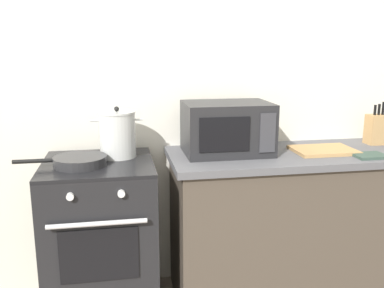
% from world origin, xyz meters
% --- Properties ---
extents(back_wall, '(4.40, 0.10, 2.50)m').
position_xyz_m(back_wall, '(0.30, 0.97, 1.25)').
color(back_wall, silver).
rests_on(back_wall, ground_plane).
extents(lower_cabinet_right, '(1.64, 0.56, 0.88)m').
position_xyz_m(lower_cabinet_right, '(0.90, 0.62, 0.44)').
color(lower_cabinet_right, '#4C4238').
rests_on(lower_cabinet_right, ground_plane).
extents(countertop_right, '(1.70, 0.60, 0.04)m').
position_xyz_m(countertop_right, '(0.90, 0.62, 0.90)').
color(countertop_right, '#59595E').
rests_on(countertop_right, lower_cabinet_right).
extents(stove, '(0.60, 0.64, 0.92)m').
position_xyz_m(stove, '(-0.35, 0.60, 0.46)').
color(stove, black).
rests_on(stove, ground_plane).
extents(stock_pot, '(0.29, 0.21, 0.29)m').
position_xyz_m(stock_pot, '(-0.24, 0.70, 1.05)').
color(stock_pot, silver).
rests_on(stock_pot, stove).
extents(frying_pan, '(0.48, 0.28, 0.05)m').
position_xyz_m(frying_pan, '(-0.44, 0.55, 0.95)').
color(frying_pan, '#28282B').
rests_on(frying_pan, stove).
extents(microwave, '(0.50, 0.37, 0.30)m').
position_xyz_m(microwave, '(0.39, 0.68, 1.07)').
color(microwave, '#232326').
rests_on(microwave, countertop_right).
extents(cutting_board, '(0.36, 0.26, 0.02)m').
position_xyz_m(cutting_board, '(0.97, 0.60, 0.93)').
color(cutting_board, tan).
rests_on(cutting_board, countertop_right).
extents(knife_block, '(0.13, 0.10, 0.27)m').
position_xyz_m(knife_block, '(1.41, 0.74, 1.02)').
color(knife_block, tan).
rests_on(knife_block, countertop_right).
extents(oven_mitt, '(0.18, 0.14, 0.02)m').
position_xyz_m(oven_mitt, '(1.18, 0.44, 0.93)').
color(oven_mitt, '#384C42').
rests_on(oven_mitt, countertop_right).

